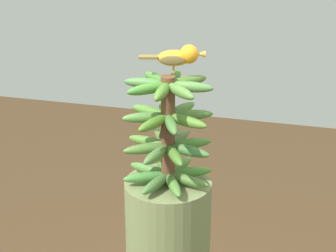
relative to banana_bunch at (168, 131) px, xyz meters
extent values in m
cylinder|color=brown|center=(0.00, 0.00, 0.00)|extent=(0.04, 0.04, 0.35)
ellipsoid|color=#43732A|center=(0.06, 0.03, -0.15)|extent=(0.14, 0.10, 0.03)
ellipsoid|color=#4B7936|center=(0.02, 0.07, -0.15)|extent=(0.07, 0.15, 0.03)
ellipsoid|color=#3F7C35|center=(-0.03, 0.06, -0.15)|extent=(0.10, 0.14, 0.03)
ellipsoid|color=#436D36|center=(-0.07, 0.02, -0.15)|extent=(0.15, 0.07, 0.03)
ellipsoid|color=#4A7730|center=(-0.06, -0.03, -0.15)|extent=(0.14, 0.10, 0.03)
ellipsoid|color=#486E2F|center=(-0.02, -0.07, -0.15)|extent=(0.07, 0.15, 0.03)
ellipsoid|color=#407B2B|center=(0.03, -0.06, -0.15)|extent=(0.10, 0.14, 0.03)
ellipsoid|color=#507B33|center=(0.07, -0.02, -0.15)|extent=(0.15, 0.07, 0.03)
ellipsoid|color=#4E6B37|center=(0.06, -0.02, -0.05)|extent=(0.15, 0.07, 0.03)
ellipsoid|color=#4F6D2F|center=(0.06, 0.03, -0.05)|extent=(0.14, 0.10, 0.03)
ellipsoid|color=#4F7C2E|center=(0.02, 0.06, -0.05)|extent=(0.07, 0.15, 0.03)
ellipsoid|color=#4D7633|center=(-0.03, 0.06, -0.05)|extent=(0.10, 0.14, 0.03)
ellipsoid|color=#4A7137|center=(-0.06, 0.02, -0.05)|extent=(0.15, 0.07, 0.03)
ellipsoid|color=#426D26|center=(-0.06, -0.03, -0.05)|extent=(0.14, 0.10, 0.03)
ellipsoid|color=#3D6E34|center=(-0.02, -0.06, -0.05)|extent=(0.07, 0.15, 0.03)
ellipsoid|color=#407328|center=(0.03, -0.06, -0.05)|extent=(0.10, 0.14, 0.03)
ellipsoid|color=#4F7B2B|center=(-0.02, -0.06, 0.05)|extent=(0.08, 0.15, 0.03)
ellipsoid|color=#456E2C|center=(0.03, -0.06, 0.05)|extent=(0.09, 0.15, 0.03)
ellipsoid|color=#47752C|center=(0.06, -0.02, 0.05)|extent=(0.15, 0.08, 0.03)
ellipsoid|color=#4D742D|center=(0.06, 0.03, 0.05)|extent=(0.15, 0.09, 0.03)
ellipsoid|color=#4B7E2C|center=(0.02, 0.06, 0.05)|extent=(0.08, 0.15, 0.03)
ellipsoid|color=#4B7B34|center=(-0.03, 0.06, 0.05)|extent=(0.09, 0.15, 0.03)
ellipsoid|color=#4B7925|center=(-0.06, 0.02, 0.05)|extent=(0.15, 0.08, 0.03)
ellipsoid|color=#406E31|center=(-0.06, -0.03, 0.05)|extent=(0.15, 0.09, 0.03)
ellipsoid|color=#3E792A|center=(-0.04, 0.04, 0.15)|extent=(0.13, 0.12, 0.03)
ellipsoid|color=#457126|center=(-0.06, 0.00, 0.15)|extent=(0.15, 0.04, 0.03)
ellipsoid|color=#4A7231|center=(-0.04, -0.05, 0.15)|extent=(0.12, 0.13, 0.03)
ellipsoid|color=#497737|center=(0.00, -0.06, 0.15)|extent=(0.04, 0.15, 0.03)
ellipsoid|color=#4A702D|center=(0.05, -0.04, 0.15)|extent=(0.13, 0.12, 0.03)
ellipsoid|color=#406F2A|center=(0.06, 0.00, 0.15)|extent=(0.15, 0.04, 0.03)
ellipsoid|color=#3E752B|center=(0.04, 0.04, 0.15)|extent=(0.12, 0.13, 0.03)
ellipsoid|color=#437337|center=(0.00, 0.06, 0.15)|extent=(0.04, 0.15, 0.03)
cone|color=#4C2D1E|center=(0.04, 0.01, 0.06)|extent=(0.04, 0.04, 0.06)
cone|color=#4C2D1E|center=(-0.04, 0.00, 0.03)|extent=(0.04, 0.04, 0.06)
cylinder|color=#C68933|center=(0.03, -0.01, 0.18)|extent=(0.01, 0.01, 0.02)
cylinder|color=#C68933|center=(0.06, 0.00, 0.18)|extent=(0.01, 0.01, 0.02)
ellipsoid|color=orange|center=(0.05, -0.01, 0.21)|extent=(0.07, 0.11, 0.05)
ellipsoid|color=brown|center=(0.02, -0.01, 0.21)|extent=(0.03, 0.07, 0.03)
ellipsoid|color=brown|center=(0.07, 0.01, 0.21)|extent=(0.03, 0.07, 0.03)
cube|color=brown|center=(0.03, 0.07, 0.22)|extent=(0.04, 0.06, 0.01)
sphere|color=orange|center=(0.06, -0.05, 0.23)|extent=(0.06, 0.06, 0.06)
sphere|color=black|center=(0.08, -0.05, 0.23)|extent=(0.01, 0.01, 0.01)
cone|color=orange|center=(0.07, -0.08, 0.23)|extent=(0.03, 0.03, 0.02)
camera|label=1|loc=(-1.54, -0.42, 0.67)|focal=61.45mm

